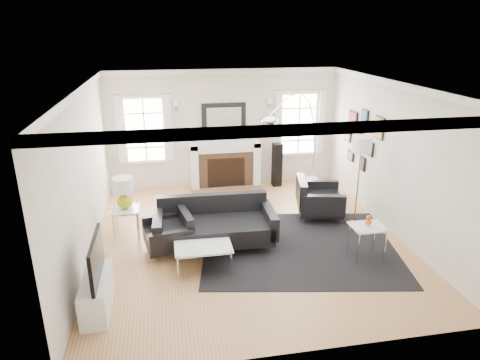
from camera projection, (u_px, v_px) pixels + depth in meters
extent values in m
plane|color=olive|center=(248.00, 238.00, 7.93)|extent=(6.00, 6.00, 0.00)
cube|color=silver|center=(224.00, 129.00, 10.23)|extent=(5.50, 0.04, 2.80)
cube|color=silver|center=(302.00, 250.00, 4.68)|extent=(5.50, 0.04, 2.80)
cube|color=silver|center=(84.00, 176.00, 6.99)|extent=(0.04, 6.00, 2.80)
cube|color=silver|center=(394.00, 159.00, 7.92)|extent=(0.04, 6.00, 2.80)
cube|color=white|center=(249.00, 85.00, 6.98)|extent=(5.50, 6.00, 0.02)
cube|color=white|center=(249.00, 89.00, 7.00)|extent=(5.50, 6.00, 0.12)
cube|color=white|center=(194.00, 167.00, 10.21)|extent=(0.18, 0.38, 1.10)
cube|color=white|center=(256.00, 163.00, 10.46)|extent=(0.18, 0.38, 1.10)
cube|color=white|center=(225.00, 145.00, 10.17)|extent=(1.70, 0.38, 0.12)
cube|color=white|center=(225.00, 149.00, 10.20)|extent=(1.50, 0.34, 0.10)
cube|color=brown|center=(225.00, 169.00, 10.39)|extent=(1.30, 0.30, 0.90)
cube|color=black|center=(226.00, 173.00, 10.32)|extent=(0.90, 0.10, 0.76)
cube|color=brown|center=(227.00, 189.00, 10.28)|extent=(1.70, 0.50, 0.04)
cube|color=black|center=(224.00, 119.00, 10.11)|extent=(1.05, 0.06, 0.75)
cube|color=white|center=(224.00, 119.00, 10.08)|extent=(0.82, 0.02, 0.55)
cube|color=white|center=(145.00, 130.00, 9.88)|extent=(1.00, 0.05, 1.60)
cube|color=white|center=(145.00, 130.00, 9.85)|extent=(0.84, 0.02, 1.44)
cube|color=white|center=(120.00, 130.00, 9.68)|extent=(0.14, 0.05, 1.55)
cube|color=white|center=(169.00, 128.00, 9.86)|extent=(0.14, 0.05, 1.55)
cube|color=white|center=(298.00, 124.00, 10.50)|extent=(1.00, 0.05, 1.60)
cube|color=white|center=(299.00, 124.00, 10.47)|extent=(0.84, 0.02, 1.44)
cube|color=white|center=(278.00, 124.00, 10.30)|extent=(0.14, 0.05, 1.55)
cube|color=white|center=(321.00, 122.00, 10.48)|extent=(0.14, 0.05, 1.55)
cube|color=black|center=(379.00, 128.00, 8.31)|extent=(0.03, 0.34, 0.44)
cube|color=gold|center=(378.00, 128.00, 8.31)|extent=(0.01, 0.29, 0.39)
cube|color=black|center=(365.00, 119.00, 8.90)|extent=(0.03, 0.28, 0.38)
cube|color=#2D567C|center=(364.00, 119.00, 8.90)|extent=(0.01, 0.23, 0.33)
cube|color=black|center=(353.00, 118.00, 9.44)|extent=(0.03, 0.40, 0.30)
cube|color=#A13140|center=(352.00, 118.00, 9.44)|extent=(0.01, 0.35, 0.25)
cube|color=black|center=(370.00, 149.00, 8.76)|extent=(0.03, 0.30, 0.30)
cube|color=olive|center=(369.00, 149.00, 8.76)|extent=(0.01, 0.25, 0.25)
cube|color=black|center=(358.00, 140.00, 9.25)|extent=(0.03, 0.26, 0.34)
cube|color=#48784B|center=(357.00, 140.00, 9.25)|extent=(0.01, 0.21, 0.29)
cube|color=black|center=(348.00, 136.00, 9.78)|extent=(0.03, 0.32, 0.24)
cube|color=tan|center=(347.00, 136.00, 9.78)|extent=(0.01, 0.27, 0.19)
cube|color=black|center=(362.00, 163.00, 9.13)|extent=(0.03, 0.24, 0.30)
cube|color=#392E5C|center=(362.00, 164.00, 9.12)|extent=(0.01, 0.19, 0.25)
cube|color=black|center=(351.00, 156.00, 9.68)|extent=(0.03, 0.28, 0.22)
cube|color=#A05D8C|center=(350.00, 156.00, 9.68)|extent=(0.01, 0.23, 0.17)
cube|color=white|center=(97.00, 294.00, 5.86)|extent=(0.35, 1.00, 0.50)
cube|color=black|center=(96.00, 258.00, 5.68)|extent=(0.05, 1.00, 0.58)
cube|color=black|center=(299.00, 246.00, 7.64)|extent=(3.79, 3.33, 0.01)
cube|color=black|center=(215.00, 230.00, 7.56)|extent=(2.03, 1.01, 0.33)
cube|color=black|center=(212.00, 208.00, 7.87)|extent=(2.01, 0.22, 0.56)
cube|color=black|center=(158.00, 227.00, 7.38)|extent=(0.18, 0.95, 0.42)
cube|color=black|center=(269.00, 220.00, 7.65)|extent=(0.18, 0.95, 0.42)
cube|color=black|center=(168.00, 238.00, 7.39)|extent=(0.87, 0.87, 0.28)
cube|color=black|center=(186.00, 224.00, 7.44)|extent=(0.26, 0.75, 0.46)
cube|color=black|center=(163.00, 223.00, 7.68)|extent=(0.75, 0.25, 0.35)
cube|color=black|center=(172.00, 242.00, 7.03)|extent=(0.75, 0.25, 0.35)
cube|color=black|center=(320.00, 203.00, 8.76)|extent=(1.02, 1.02, 0.32)
cube|color=black|center=(301.00, 192.00, 8.69)|extent=(0.33, 0.87, 0.54)
cube|color=black|center=(323.00, 205.00, 8.31)|extent=(0.87, 0.31, 0.41)
cube|color=black|center=(317.00, 190.00, 9.12)|extent=(0.87, 0.31, 0.41)
cube|color=silver|center=(202.00, 242.00, 6.97)|extent=(0.91, 0.91, 0.02)
cylinder|color=silver|center=(178.00, 268.00, 6.58)|extent=(0.04, 0.04, 0.40)
cylinder|color=silver|center=(231.00, 263.00, 6.72)|extent=(0.04, 0.04, 0.40)
cylinder|color=silver|center=(176.00, 243.00, 7.35)|extent=(0.04, 0.04, 0.40)
cylinder|color=silver|center=(224.00, 239.00, 7.49)|extent=(0.04, 0.04, 0.40)
cube|color=silver|center=(125.00, 209.00, 7.85)|extent=(0.50, 0.50, 0.02)
cylinder|color=silver|center=(114.00, 228.00, 7.71)|extent=(0.04, 0.04, 0.55)
cylinder|color=silver|center=(138.00, 226.00, 7.78)|extent=(0.04, 0.04, 0.55)
cylinder|color=silver|center=(116.00, 218.00, 8.10)|extent=(0.04, 0.04, 0.55)
cylinder|color=silver|center=(139.00, 217.00, 8.17)|extent=(0.04, 0.04, 0.55)
cube|color=silver|center=(368.00, 227.00, 7.06)|extent=(0.55, 0.46, 0.02)
cylinder|color=silver|center=(358.00, 249.00, 6.94)|extent=(0.04, 0.04, 0.60)
cylinder|color=silver|center=(385.00, 246.00, 7.02)|extent=(0.04, 0.04, 0.60)
cylinder|color=silver|center=(348.00, 238.00, 7.29)|extent=(0.04, 0.04, 0.60)
cylinder|color=silver|center=(374.00, 236.00, 7.37)|extent=(0.04, 0.04, 0.60)
sphere|color=#9AB416|center=(125.00, 202.00, 7.80)|extent=(0.28, 0.28, 0.28)
cylinder|color=#9AB416|center=(124.00, 194.00, 7.75)|extent=(0.04, 0.04, 0.11)
cylinder|color=white|center=(123.00, 185.00, 7.69)|extent=(0.38, 0.38, 0.26)
sphere|color=#BE5418|center=(368.00, 222.00, 7.03)|extent=(0.11, 0.11, 0.11)
sphere|color=#BE5418|center=(369.00, 217.00, 7.00)|extent=(0.08, 0.08, 0.08)
cube|color=silver|center=(312.00, 183.00, 10.47)|extent=(0.26, 0.41, 0.21)
ellipsoid|color=silver|center=(269.00, 120.00, 8.45)|extent=(0.35, 0.35, 0.21)
cylinder|color=#BD8841|center=(354.00, 223.00, 8.50)|extent=(0.23, 0.23, 0.03)
cylinder|color=#BD8841|center=(358.00, 187.00, 8.23)|extent=(0.03, 0.03, 1.58)
cylinder|color=white|center=(362.00, 144.00, 7.95)|extent=(0.36, 0.36, 0.29)
cube|color=black|center=(277.00, 165.00, 10.41)|extent=(0.23, 0.23, 1.07)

